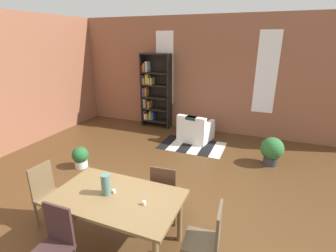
{
  "coord_description": "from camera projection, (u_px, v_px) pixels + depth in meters",
  "views": [
    {
      "loc": [
        1.57,
        -2.92,
        2.68
      ],
      "look_at": [
        -0.31,
        1.72,
        0.93
      ],
      "focal_mm": 26.93,
      "sensor_mm": 36.0,
      "label": 1
    }
  ],
  "objects": [
    {
      "name": "window_pane_1",
      "position": [
        266.0,
        73.0,
        6.61
      ],
      "size": [
        0.55,
        0.02,
        2.14
      ],
      "primitive_type": "cube",
      "color": "white"
    },
    {
      "name": "tealight_candle_1",
      "position": [
        144.0,
        203.0,
        3.03
      ],
      "size": [
        0.04,
        0.04,
        0.05
      ],
      "primitive_type": "cylinder",
      "color": "silver",
      "rests_on": "dining_table"
    },
    {
      "name": "dining_chair_head_right",
      "position": [
        208.0,
        239.0,
        2.87
      ],
      "size": [
        0.43,
        0.43,
        0.95
      ],
      "color": "brown",
      "rests_on": "ground"
    },
    {
      "name": "dining_chair_near_left",
      "position": [
        54.0,
        244.0,
        2.8
      ],
      "size": [
        0.41,
        0.41,
        0.95
      ],
      "color": "#3B2525",
      "rests_on": "ground"
    },
    {
      "name": "dining_table",
      "position": [
        117.0,
        202.0,
        3.23
      ],
      "size": [
        1.65,
        0.98,
        0.78
      ],
      "color": "brown",
      "rests_on": "ground"
    },
    {
      "name": "potted_plant_by_shelf",
      "position": [
        80.0,
        157.0,
        5.46
      ],
      "size": [
        0.35,
        0.35,
        0.47
      ],
      "color": "silver",
      "rests_on": "ground"
    },
    {
      "name": "bookshelf_tall",
      "position": [
        154.0,
        91.0,
        7.8
      ],
      "size": [
        0.93,
        0.34,
        2.26
      ],
      "color": "black",
      "rests_on": "ground"
    },
    {
      "name": "back_wall_brick",
      "position": [
        212.0,
        76.0,
        7.24
      ],
      "size": [
        9.29,
        0.12,
        3.3
      ],
      "primitive_type": "cube",
      "color": "#90583F",
      "rests_on": "ground"
    },
    {
      "name": "tealight_candle_0",
      "position": [
        114.0,
        191.0,
        3.26
      ],
      "size": [
        0.04,
        0.04,
        0.05
      ],
      "primitive_type": "cylinder",
      "color": "silver",
      "rests_on": "dining_table"
    },
    {
      "name": "dining_chair_far_right",
      "position": [
        165.0,
        191.0,
        3.78
      ],
      "size": [
        0.43,
        0.43,
        0.95
      ],
      "color": "#4E3121",
      "rests_on": "ground"
    },
    {
      "name": "striped_rug",
      "position": [
        192.0,
        145.0,
        6.64
      ],
      "size": [
        1.66,
        1.05,
        0.01
      ],
      "color": "black",
      "rests_on": "ground"
    },
    {
      "name": "ground_plane",
      "position": [
        145.0,
        217.0,
        3.99
      ],
      "size": [
        11.13,
        11.13,
        0.0
      ],
      "primitive_type": "plane",
      "color": "#4F341A"
    },
    {
      "name": "armchair_white",
      "position": [
        195.0,
        131.0,
        6.92
      ],
      "size": [
        0.91,
        0.91,
        0.75
      ],
      "color": "white",
      "rests_on": "ground"
    },
    {
      "name": "dining_chair_head_left",
      "position": [
        49.0,
        193.0,
        3.72
      ],
      "size": [
        0.43,
        0.43,
        0.95
      ],
      "color": "brown",
      "rests_on": "ground"
    },
    {
      "name": "potted_plant_corner",
      "position": [
        272.0,
        150.0,
        5.54
      ],
      "size": [
        0.5,
        0.5,
        0.64
      ],
      "color": "#333338",
      "rests_on": "ground"
    },
    {
      "name": "window_pane_0",
      "position": [
        165.0,
        68.0,
        7.64
      ],
      "size": [
        0.55,
        0.02,
        2.14
      ],
      "primitive_type": "cube",
      "color": "white"
    },
    {
      "name": "vase_on_table",
      "position": [
        106.0,
        184.0,
        3.21
      ],
      "size": [
        0.12,
        0.12,
        0.28
      ],
      "primitive_type": "cylinder",
      "color": "#4C7266",
      "rests_on": "dining_table"
    }
  ]
}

